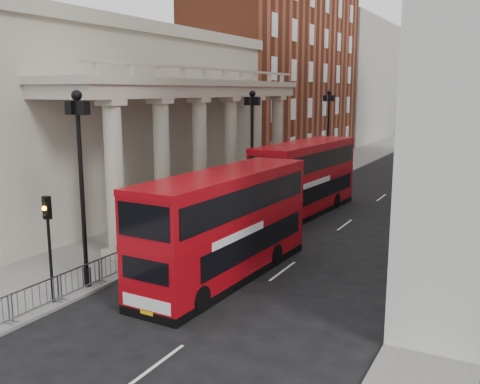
{
  "coord_description": "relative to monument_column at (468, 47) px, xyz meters",
  "views": [
    {
      "loc": [
        15.43,
        -12.34,
        8.4
      ],
      "look_at": [
        2.44,
        12.43,
        3.09
      ],
      "focal_mm": 40.0,
      "sensor_mm": 36.0,
      "label": 1
    }
  ],
  "objects": [
    {
      "name": "pedestrian_b",
      "position": [
        -10.0,
        -78.58,
        -15.01
      ],
      "size": [
        0.98,
        0.87,
        1.7
      ],
      "primitive_type": "imported",
      "rotation": [
        0.0,
        0.0,
        3.45
      ],
      "color": "black",
      "rests_on": "sidewalk_west"
    },
    {
      "name": "ground",
      "position": [
        -6.0,
        -92.0,
        -15.98
      ],
      "size": [
        260.0,
        260.0,
        0.0
      ],
      "primitive_type": "plane",
      "color": "black",
      "rests_on": "ground"
    },
    {
      "name": "sidewalk_west",
      "position": [
        -9.0,
        -62.0,
        -15.92
      ],
      "size": [
        6.0,
        140.0,
        0.12
      ],
      "primitive_type": "cube",
      "color": "slate",
      "rests_on": "ground"
    },
    {
      "name": "bus_far",
      "position": [
        -3.5,
        -69.94,
        -13.4
      ],
      "size": [
        3.52,
        11.6,
        4.94
      ],
      "rotation": [
        0.0,
        0.0,
        -0.07
      ],
      "color": "#A90710",
      "rests_on": "ground"
    },
    {
      "name": "traffic_light",
      "position": [
        -6.5,
        -90.02,
        -12.88
      ],
      "size": [
        0.28,
        0.33,
        4.3
      ],
      "color": "black",
      "rests_on": "sidewalk_west"
    },
    {
      "name": "monument_column",
      "position": [
        0.0,
        0.0,
        0.0
      ],
      "size": [
        8.0,
        8.0,
        54.2
      ],
      "color": "#60605E",
      "rests_on": "ground"
    },
    {
      "name": "kerb",
      "position": [
        -6.05,
        -62.0,
        -15.91
      ],
      "size": [
        0.2,
        140.0,
        0.14
      ],
      "primitive_type": "cube",
      "color": "slate",
      "rests_on": "ground"
    },
    {
      "name": "lamp_post_mid",
      "position": [
        -6.6,
        -72.0,
        -11.07
      ],
      "size": [
        1.05,
        0.44,
        8.32
      ],
      "color": "black",
      "rests_on": "sidewalk_west"
    },
    {
      "name": "west_building_far",
      "position": [
        -16.5,
        -12.0,
        -5.98
      ],
      "size": [
        9.0,
        30.0,
        20.0
      ],
      "primitive_type": "cube",
      "color": "#A8A08D",
      "rests_on": "ground"
    },
    {
      "name": "bus_near",
      "position": [
        -2.01,
        -83.93,
        -13.44
      ],
      "size": [
        3.16,
        11.35,
        4.86
      ],
      "rotation": [
        0.0,
        0.0,
        -0.04
      ],
      "color": "#A20710",
      "rests_on": "ground"
    },
    {
      "name": "pedestrian_a",
      "position": [
        -8.55,
        -74.44,
        -14.97
      ],
      "size": [
        0.69,
        0.49,
        1.78
      ],
      "primitive_type": "imported",
      "rotation": [
        0.0,
        0.0,
        0.1
      ],
      "color": "black",
      "rests_on": "sidewalk_west"
    },
    {
      "name": "pedestrian_c",
      "position": [
        -8.99,
        -75.85,
        -15.01
      ],
      "size": [
        0.93,
        0.7,
        1.71
      ],
      "primitive_type": "imported",
      "rotation": [
        0.0,
        0.0,
        6.08
      ],
      "color": "black",
      "rests_on": "sidewalk_west"
    },
    {
      "name": "lamp_post_south",
      "position": [
        -6.6,
        -88.0,
        -11.07
      ],
      "size": [
        1.05,
        0.44,
        8.32
      ],
      "color": "black",
      "rests_on": "sidewalk_west"
    },
    {
      "name": "crowd_barriers",
      "position": [
        -6.35,
        -89.78,
        -15.31
      ],
      "size": [
        0.5,
        18.75,
        1.1
      ],
      "color": "gray",
      "rests_on": "sidewalk_west"
    },
    {
      "name": "brick_building",
      "position": [
        -16.5,
        -44.0,
        -4.98
      ],
      "size": [
        9.0,
        32.0,
        22.0
      ],
      "primitive_type": "cube",
      "color": "brown",
      "rests_on": "ground"
    },
    {
      "name": "lamp_post_north",
      "position": [
        -6.6,
        -56.0,
        -11.07
      ],
      "size": [
        1.05,
        0.44,
        8.32
      ],
      "color": "black",
      "rests_on": "sidewalk_west"
    },
    {
      "name": "portico_building",
      "position": [
        -16.5,
        -74.0,
        -9.98
      ],
      "size": [
        9.0,
        28.0,
        12.0
      ],
      "primitive_type": "cube",
      "color": "#A8A08D",
      "rests_on": "ground"
    }
  ]
}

